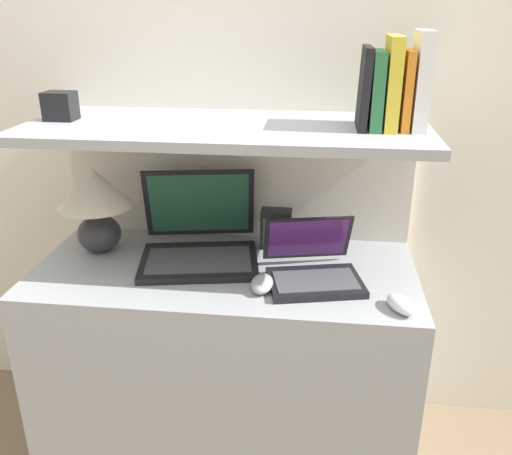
{
  "coord_description": "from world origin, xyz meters",
  "views": [
    {
      "loc": [
        0.28,
        -1.2,
        1.45
      ],
      "look_at": [
        0.1,
        0.27,
        0.84
      ],
      "focal_mm": 38.0,
      "sensor_mm": 36.0,
      "label": 1
    }
  ],
  "objects": [
    {
      "name": "book_black",
      "position": [
        0.39,
        0.33,
        1.24
      ],
      "size": [
        0.03,
        0.17,
        0.22
      ],
      "color": "black",
      "rests_on": "shelf"
    },
    {
      "name": "back_riser",
      "position": [
        0.0,
        0.55,
        0.55
      ],
      "size": [
        1.17,
        0.04,
        1.1
      ],
      "color": "silver",
      "rests_on": "ground_plane"
    },
    {
      "name": "table_lamp",
      "position": [
        -0.43,
        0.35,
        0.88
      ],
      "size": [
        0.24,
        0.24,
        0.28
      ],
      "color": "#2D2D33",
      "rests_on": "desk"
    },
    {
      "name": "book_yellow",
      "position": [
        0.46,
        0.33,
        1.25
      ],
      "size": [
        0.04,
        0.17,
        0.24
      ],
      "color": "gold",
      "rests_on": "shelf"
    },
    {
      "name": "laptop_large",
      "position": [
        -0.09,
        0.34,
        0.76
      ],
      "size": [
        0.42,
        0.4,
        0.27
      ],
      "color": "black",
      "rests_on": "desk"
    },
    {
      "name": "shelf_gadget",
      "position": [
        -0.49,
        0.33,
        1.17
      ],
      "size": [
        0.09,
        0.07,
        0.08
      ],
      "color": "black",
      "rests_on": "shelf"
    },
    {
      "name": "router_box",
      "position": [
        0.14,
        0.45,
        0.77
      ],
      "size": [
        0.1,
        0.06,
        0.13
      ],
      "color": "black",
      "rests_on": "desk"
    },
    {
      "name": "book_orange",
      "position": [
        0.5,
        0.33,
        1.24
      ],
      "size": [
        0.02,
        0.15,
        0.21
      ],
      "color": "orange",
      "rests_on": "shelf"
    },
    {
      "name": "computer_mouse",
      "position": [
        0.13,
        0.15,
        0.72
      ],
      "size": [
        0.06,
        0.11,
        0.04
      ],
      "color": "#99999E",
      "rests_on": "desk"
    },
    {
      "name": "second_mouse",
      "position": [
        0.51,
        0.08,
        0.72
      ],
      "size": [
        0.1,
        0.12,
        0.04
      ],
      "color": "white",
      "rests_on": "desk"
    },
    {
      "name": "wall_back",
      "position": [
        0.0,
        0.6,
        1.2
      ],
      "size": [
        6.0,
        0.05,
        2.4
      ],
      "color": "silver",
      "rests_on": "ground_plane"
    },
    {
      "name": "laptop_small",
      "position": [
        0.27,
        0.23,
        0.74
      ],
      "size": [
        0.32,
        0.31,
        0.17
      ],
      "color": "black",
      "rests_on": "desk"
    },
    {
      "name": "shelf",
      "position": [
        0.0,
        0.33,
        1.12
      ],
      "size": [
        1.17,
        0.48,
        0.03
      ],
      "color": "#999EA3",
      "rests_on": "back_riser"
    },
    {
      "name": "desk",
      "position": [
        0.0,
        0.27,
        0.35
      ],
      "size": [
        1.17,
        0.53,
        0.7
      ],
      "color": "#999EA3",
      "rests_on": "ground_plane"
    },
    {
      "name": "book_green",
      "position": [
        0.42,
        0.33,
        1.23
      ],
      "size": [
        0.03,
        0.16,
        0.21
      ],
      "color": "#2D7042",
      "rests_on": "shelf"
    },
    {
      "name": "book_white",
      "position": [
        0.53,
        0.33,
        1.26
      ],
      "size": [
        0.04,
        0.15,
        0.26
      ],
      "color": "silver",
      "rests_on": "shelf"
    }
  ]
}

